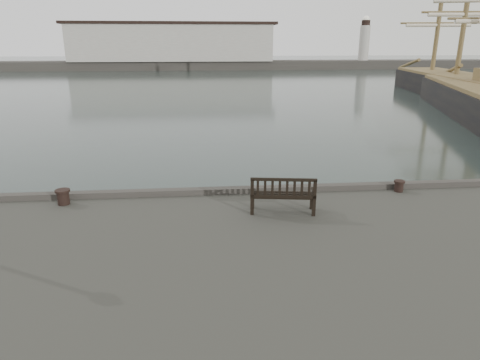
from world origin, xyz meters
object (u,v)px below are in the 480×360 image
(bollard_right, at_px, (399,186))
(tall_ship_far, at_px, (454,90))
(bollard_left, at_px, (63,197))
(bench, at_px, (283,201))

(bollard_right, height_order, tall_ship_far, tall_ship_far)
(bollard_left, xyz_separation_m, tall_ship_far, (33.72, 35.83, -0.99))
(bollard_right, distance_m, tall_ship_far, 42.62)
(bollard_left, height_order, bollard_right, bollard_left)
(bollard_left, bearing_deg, bollard_right, 0.94)
(bench, height_order, bollard_left, bench)
(bench, height_order, bollard_right, bench)
(bench, distance_m, bollard_left, 6.45)
(bench, bearing_deg, bollard_right, 27.35)
(bollard_left, distance_m, tall_ship_far, 49.21)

